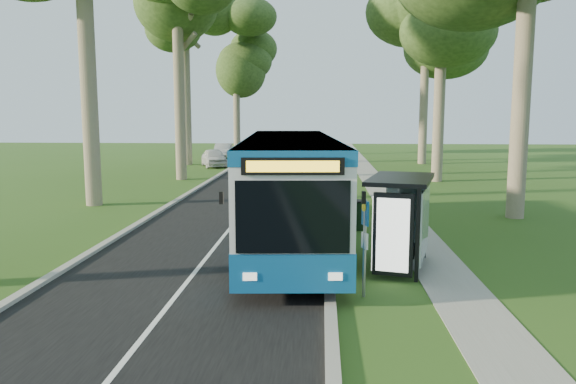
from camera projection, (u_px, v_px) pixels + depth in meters
The scene contains 16 objects.
ground at pixel (328, 252), 16.91m from camera, with size 120.00×120.00×0.00m, color #31541A.
road at pixel (253, 200), 27.00m from camera, with size 7.00×100.00×0.02m, color black.
kerb_east at pixel (326, 199), 26.79m from camera, with size 0.25×100.00×0.12m, color #9E9B93.
kerb_west at pixel (181, 198), 27.20m from camera, with size 0.25×100.00×0.12m, color #9E9B93.
centre_line at pixel (253, 199), 27.00m from camera, with size 0.12×100.00×0.01m, color white.
footpath at pixel (389, 201), 26.61m from camera, with size 1.50×100.00×0.02m, color gray.
bus at pixel (290, 188), 17.94m from camera, with size 3.52×12.92×3.39m.
bus_stop_sign at pixel (365, 236), 12.56m from camera, with size 0.15×0.31×2.25m.
bus_shelter at pixel (408, 207), 14.57m from camera, with size 2.22×3.17×2.46m.
litter_bin at pixel (357, 215), 20.03m from camera, with size 0.61×0.61×1.06m.
car_white at pixel (214, 158), 43.56m from camera, with size 1.64×4.07×1.39m, color silver.
car_silver at pixel (223, 151), 51.63m from camera, with size 1.43×4.10×1.35m, color #A4A7AC.
tree_west_c at pixel (177, 3), 33.74m from camera, with size 5.20×5.20×14.42m.
tree_west_d at pixel (184, 1), 43.45m from camera, with size 5.20×5.20×17.24m.
tree_west_e at pixel (236, 46), 53.51m from camera, with size 5.20×5.20×14.10m.
tree_east_d at pixel (426, 23), 44.51m from camera, with size 5.20×5.20×15.11m.
Camera 1 is at (-0.21, -16.53, 4.15)m, focal length 35.00 mm.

